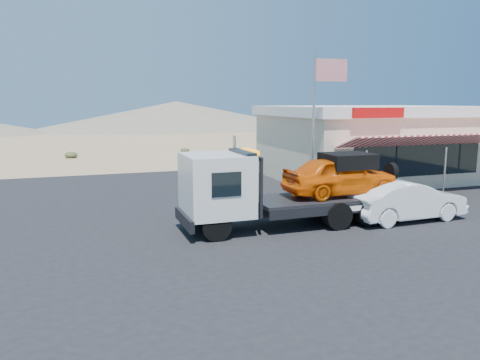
{
  "coord_description": "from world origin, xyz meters",
  "views": [
    {
      "loc": [
        -4.48,
        -12.7,
        4.15
      ],
      "look_at": [
        0.72,
        2.21,
        1.5
      ],
      "focal_mm": 35.0,
      "sensor_mm": 36.0,
      "label": 1
    }
  ],
  "objects_px": {
    "tow_truck": "(292,185)",
    "white_sedan": "(406,200)",
    "jerky_store": "(369,142)",
    "flagpole": "(319,111)"
  },
  "relations": [
    {
      "from": "tow_truck",
      "to": "jerky_store",
      "type": "relative_size",
      "value": 0.75
    },
    {
      "from": "tow_truck",
      "to": "jerky_store",
      "type": "height_order",
      "value": "jerky_store"
    },
    {
      "from": "white_sedan",
      "to": "flagpole",
      "type": "xyz_separation_m",
      "value": [
        -1.38,
        3.96,
        3.04
      ]
    },
    {
      "from": "jerky_store",
      "to": "flagpole",
      "type": "bearing_deg",
      "value": -141.21
    },
    {
      "from": "tow_truck",
      "to": "white_sedan",
      "type": "bearing_deg",
      "value": -9.88
    },
    {
      "from": "tow_truck",
      "to": "white_sedan",
      "type": "xyz_separation_m",
      "value": [
        4.08,
        -0.71,
        -0.69
      ]
    },
    {
      "from": "tow_truck",
      "to": "jerky_store",
      "type": "bearing_deg",
      "value": 43.09
    },
    {
      "from": "white_sedan",
      "to": "jerky_store",
      "type": "height_order",
      "value": "jerky_store"
    },
    {
      "from": "tow_truck",
      "to": "flagpole",
      "type": "xyz_separation_m",
      "value": [
        2.69,
        3.25,
        2.35
      ]
    },
    {
      "from": "white_sedan",
      "to": "jerky_store",
      "type": "xyz_separation_m",
      "value": [
        4.19,
        8.44,
        1.26
      ]
    }
  ]
}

